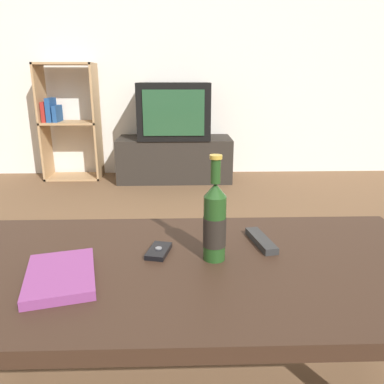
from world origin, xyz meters
TOP-DOWN VIEW (x-y plane):
  - back_wall at (0.00, 3.02)m, footprint 8.00×0.05m
  - coffee_table at (0.00, 0.00)m, footprint 1.37×0.66m
  - tv_stand at (-0.09, 2.71)m, footprint 1.09×0.47m
  - television at (-0.09, 2.71)m, footprint 0.66×0.51m
  - bookshelf at (-1.13, 2.81)m, footprint 0.54×0.30m
  - beer_bottle at (0.06, 0.02)m, footprint 0.06×0.06m
  - cell_phone at (-0.09, 0.06)m, footprint 0.07×0.11m
  - remote_control at (0.21, 0.11)m, footprint 0.07×0.17m
  - table_book at (-0.32, -0.08)m, footprint 0.21×0.26m

SIDE VIEW (x-z plane):
  - tv_stand at x=-0.09m, z-range 0.00..0.42m
  - coffee_table at x=0.00m, z-range 0.18..0.67m
  - cell_phone at x=-0.09m, z-range 0.49..0.51m
  - remote_control at x=0.21m, z-range 0.50..0.52m
  - table_book at x=-0.32m, z-range 0.50..0.52m
  - bookshelf at x=-1.13m, z-range 0.02..1.13m
  - beer_bottle at x=0.06m, z-range 0.46..0.75m
  - television at x=-0.09m, z-range 0.42..0.93m
  - back_wall at x=0.00m, z-range 0.00..2.60m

